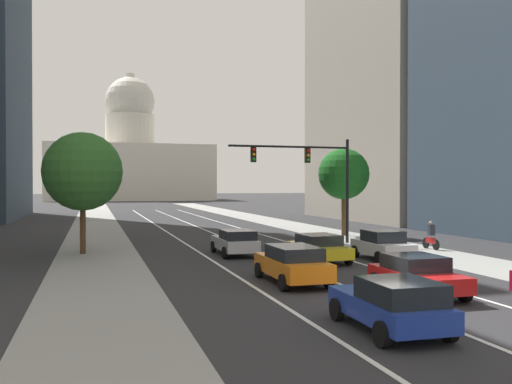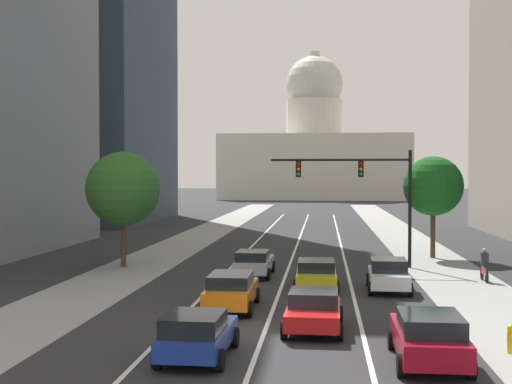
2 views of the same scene
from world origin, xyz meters
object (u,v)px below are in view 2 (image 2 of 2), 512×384
object	(u,v)px
car_red	(314,310)
car_blue	(197,334)
traffic_signal_mast	(366,184)
car_orange	(231,290)
cyclist	(484,265)
street_tree_mid_left	(123,189)
car_white	(388,274)
car_silver	(254,262)
fire_hydrant	(511,338)
street_tree_far_right	(433,186)
capitol_building	(314,153)
car_crimson	(429,337)
car_yellow	(316,273)

from	to	relation	value
car_red	car_blue	world-z (taller)	car_blue
car_blue	traffic_signal_mast	xyz separation A→B (m)	(6.23, 20.87, 4.20)
car_orange	car_red	bearing A→B (deg)	-135.35
traffic_signal_mast	cyclist	xyz separation A→B (m)	(5.74, -4.88, -4.11)
car_blue	street_tree_mid_left	size ratio (longest dim) A/B	0.59
car_white	car_blue	distance (m)	14.33
car_silver	car_blue	size ratio (longest dim) A/B	1.12
fire_hydrant	street_tree_far_right	size ratio (longest dim) A/B	0.14
car_white	street_tree_far_right	distance (m)	14.44
capitol_building	car_red	distance (m)	129.90
car_silver	cyclist	xyz separation A→B (m)	(11.97, -0.74, 0.10)
car_crimson	street_tree_far_right	bearing A→B (deg)	-8.29
car_white	cyclist	size ratio (longest dim) A/B	2.37
car_orange	fire_hydrant	size ratio (longest dim) A/B	4.98
car_red	street_tree_far_right	xyz separation A→B (m)	(7.51, 21.73, 3.99)
car_yellow	street_tree_mid_left	bearing A→B (deg)	59.26
car_crimson	street_tree_far_right	distance (m)	26.34
car_crimson	car_white	bearing A→B (deg)	0.79
car_white	cyclist	world-z (taller)	cyclist
car_red	car_white	world-z (taller)	car_white
car_orange	traffic_signal_mast	bearing A→B (deg)	-25.16
car_yellow	street_tree_mid_left	world-z (taller)	street_tree_mid_left
car_orange	car_blue	distance (m)	7.59
car_red	cyclist	xyz separation A→B (m)	(8.57, 11.83, 0.12)
car_yellow	car_white	distance (m)	3.42
car_orange	car_silver	bearing A→B (deg)	-0.04
car_red	traffic_signal_mast	bearing A→B (deg)	-8.18
cyclist	street_tree_mid_left	size ratio (longest dim) A/B	0.25
car_silver	street_tree_far_right	xyz separation A→B (m)	(10.91, 9.16, 3.98)
street_tree_far_right	street_tree_mid_left	bearing A→B (deg)	-161.92
car_white	car_crimson	xyz separation A→B (m)	(-0.00, -12.45, 0.01)
car_crimson	fire_hydrant	bearing A→B (deg)	-61.15
capitol_building	traffic_signal_mast	xyz separation A→B (m)	(4.52, -112.83, -5.24)
street_tree_far_right	car_yellow	bearing A→B (deg)	-120.24
car_yellow	cyclist	bearing A→B (deg)	-71.46
car_yellow	car_silver	world-z (taller)	car_silver
car_white	street_tree_far_right	bearing A→B (deg)	-15.22
car_white	cyclist	xyz separation A→B (m)	(5.17, 3.37, 0.06)
fire_hydrant	street_tree_far_right	xyz separation A→B (m)	(1.40, 24.28, 4.26)
car_silver	traffic_signal_mast	world-z (taller)	traffic_signal_mast
street_tree_mid_left	car_silver	bearing A→B (deg)	-20.00
car_red	car_orange	bearing A→B (deg)	46.11
car_white	traffic_signal_mast	size ratio (longest dim) A/B	0.49
capitol_building	car_blue	size ratio (longest dim) A/B	10.09
traffic_signal_mast	car_crimson	bearing A→B (deg)	-88.42
car_red	fire_hydrant	distance (m)	6.62
car_silver	cyclist	distance (m)	11.99
car_yellow	street_tree_far_right	xyz separation A→B (m)	(7.51, 12.88, 3.99)
car_silver	street_tree_far_right	size ratio (longest dim) A/B	0.68
car_red	cyclist	distance (m)	14.61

